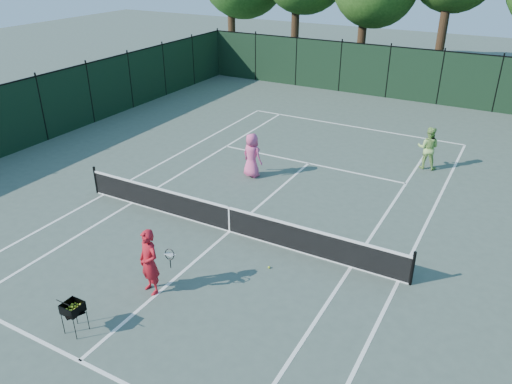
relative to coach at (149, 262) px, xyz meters
The scene contains 16 objects.
ground 3.76m from the coach, 86.99° to the left, with size 90.00×90.00×0.00m, color #45544A.
sideline_doubles_left 6.49m from the coach, 145.52° to the left, with size 0.10×23.77×0.01m, color white.
sideline_doubles_right 6.80m from the coach, 32.64° to the left, with size 0.10×23.77×0.01m, color white.
sideline_singles_left 5.43m from the coach, 137.18° to the left, with size 0.10×23.77×0.01m, color white.
sideline_singles_right 5.71m from the coach, 40.17° to the left, with size 0.10×23.77×0.01m, color white.
baseline_far 15.55m from the coach, 89.29° to the left, with size 10.97×0.10×0.01m, color white.
service_line_near 2.92m from the coach, 86.04° to the right, with size 8.23×0.10×0.01m, color white.
service_line_far 10.08m from the coach, 88.91° to the left, with size 8.23×0.10×0.01m, color white.
center_service_line 3.76m from the coach, 86.99° to the left, with size 0.10×12.80×0.01m, color white.
tennis_net 3.67m from the coach, 86.99° to the left, with size 11.69×0.09×1.06m.
fence_far 21.64m from the coach, 89.49° to the left, with size 24.00×0.05×3.00m, color black.
coach is the anchor object (origin of this frame).
player_pink 7.86m from the coach, 99.45° to the left, with size 0.97×0.74×1.78m.
player_green 12.81m from the coach, 68.87° to the left, with size 0.92×0.75×1.78m.
ball_hopper 2.19m from the coach, 105.47° to the right, with size 0.58×0.58×0.84m.
loose_ball_midcourt 3.45m from the coach, 47.26° to the left, with size 0.07×0.07×0.07m, color #B1CB29.
Camera 1 is at (7.47, -11.74, 8.36)m, focal length 35.00 mm.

